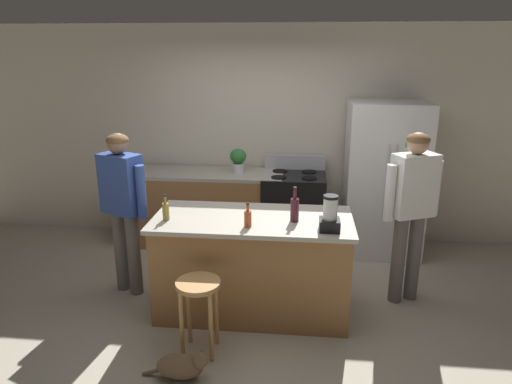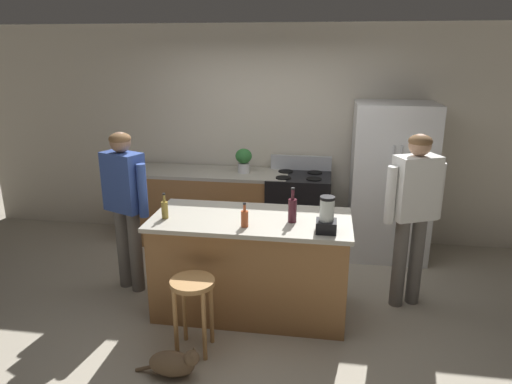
{
  "view_description": "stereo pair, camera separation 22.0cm",
  "coord_description": "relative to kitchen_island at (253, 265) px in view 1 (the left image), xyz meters",
  "views": [
    {
      "loc": [
        0.43,
        -3.9,
        2.4
      ],
      "look_at": [
        0.0,
        0.3,
        1.09
      ],
      "focal_mm": 32.45,
      "sensor_mm": 36.0,
      "label": 1
    },
    {
      "loc": [
        0.65,
        -3.87,
        2.4
      ],
      "look_at": [
        0.0,
        0.3,
        1.09
      ],
      "focal_mm": 32.45,
      "sensor_mm": 36.0,
      "label": 2
    }
  ],
  "objects": [
    {
      "name": "ground_plane",
      "position": [
        0.0,
        0.0,
        -0.47
      ],
      "size": [
        14.0,
        14.0,
        0.0
      ],
      "primitive_type": "plane",
      "color": "#B2A893"
    },
    {
      "name": "back_wall",
      "position": [
        0.0,
        1.95,
        0.88
      ],
      "size": [
        8.0,
        0.1,
        2.7
      ],
      "primitive_type": "cube",
      "color": "beige",
      "rests_on": "ground_plane"
    },
    {
      "name": "kitchen_island",
      "position": [
        0.0,
        0.0,
        0.0
      ],
      "size": [
        1.8,
        0.84,
        0.94
      ],
      "color": "#9E6B3D",
      "rests_on": "ground_plane"
    },
    {
      "name": "back_counter_run",
      "position": [
        -0.8,
        1.55,
        -0.0
      ],
      "size": [
        2.0,
        0.64,
        0.94
      ],
      "color": "#9E6B3D",
      "rests_on": "ground_plane"
    },
    {
      "name": "refrigerator",
      "position": [
        1.4,
        1.5,
        0.44
      ],
      "size": [
        0.9,
        0.73,
        1.83
      ],
      "color": "silver",
      "rests_on": "ground_plane"
    },
    {
      "name": "stove_range",
      "position": [
        0.34,
        1.52,
        0.01
      ],
      "size": [
        0.76,
        0.65,
        1.12
      ],
      "color": "black",
      "rests_on": "ground_plane"
    },
    {
      "name": "person_by_island_left",
      "position": [
        -1.3,
        0.23,
        0.52
      ],
      "size": [
        0.58,
        0.36,
        1.65
      ],
      "color": "#66605B",
      "rests_on": "ground_plane"
    },
    {
      "name": "person_by_sink_right",
      "position": [
        1.47,
        0.34,
        0.55
      ],
      "size": [
        0.58,
        0.36,
        1.68
      ],
      "color": "#66605B",
      "rests_on": "ground_plane"
    },
    {
      "name": "bar_stool",
      "position": [
        -0.36,
        -0.69,
        0.03
      ],
      "size": [
        0.36,
        0.36,
        0.64
      ],
      "color": "#B7844C",
      "rests_on": "ground_plane"
    },
    {
      "name": "cat",
      "position": [
        -0.43,
        -1.03,
        -0.36
      ],
      "size": [
        0.52,
        0.18,
        0.26
      ],
      "color": "brown",
      "rests_on": "ground_plane"
    },
    {
      "name": "potted_plant",
      "position": [
        -0.35,
        1.55,
        0.64
      ],
      "size": [
        0.2,
        0.2,
        0.3
      ],
      "color": "silver",
      "rests_on": "back_counter_run"
    },
    {
      "name": "blender_appliance",
      "position": [
        0.68,
        -0.24,
        0.6
      ],
      "size": [
        0.17,
        0.17,
        0.31
      ],
      "color": "black",
      "rests_on": "kitchen_island"
    },
    {
      "name": "bottle_vinegar",
      "position": [
        -0.76,
        -0.13,
        0.55
      ],
      "size": [
        0.06,
        0.06,
        0.24
      ],
      "color": "olive",
      "rests_on": "kitchen_island"
    },
    {
      "name": "bottle_wine",
      "position": [
        0.38,
        -0.06,
        0.58
      ],
      "size": [
        0.08,
        0.08,
        0.32
      ],
      "color": "#471923",
      "rests_on": "kitchen_island"
    },
    {
      "name": "bottle_cooking_sauce",
      "position": [
        -0.02,
        -0.23,
        0.55
      ],
      "size": [
        0.06,
        0.06,
        0.22
      ],
      "color": "#B24C26",
      "rests_on": "kitchen_island"
    }
  ]
}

